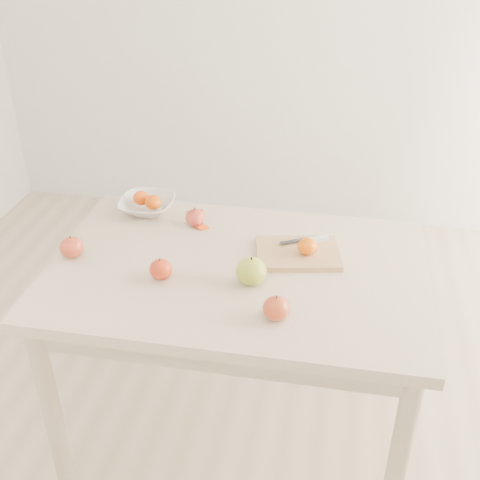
# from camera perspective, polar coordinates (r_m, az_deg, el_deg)

# --- Properties ---
(ground) EXTENTS (3.50, 3.50, 0.00)m
(ground) POSITION_cam_1_polar(r_m,az_deg,el_deg) (2.41, -0.23, -17.53)
(ground) COLOR #C6B293
(ground) RESTS_ON ground
(table) EXTENTS (1.20, 0.80, 0.75)m
(table) POSITION_cam_1_polar(r_m,az_deg,el_deg) (1.97, -0.27, -4.94)
(table) COLOR beige
(table) RESTS_ON ground
(cutting_board) EXTENTS (0.30, 0.25, 0.02)m
(cutting_board) POSITION_cam_1_polar(r_m,az_deg,el_deg) (1.97, 5.51, -1.26)
(cutting_board) COLOR tan
(cutting_board) RESTS_ON table
(board_tangerine) EXTENTS (0.06, 0.06, 0.05)m
(board_tangerine) POSITION_cam_1_polar(r_m,az_deg,el_deg) (1.95, 6.41, -0.60)
(board_tangerine) COLOR #CC6407
(board_tangerine) RESTS_ON cutting_board
(fruit_bowl) EXTENTS (0.20, 0.20, 0.05)m
(fruit_bowl) POSITION_cam_1_polar(r_m,az_deg,el_deg) (2.25, -8.80, 3.29)
(fruit_bowl) COLOR white
(fruit_bowl) RESTS_ON table
(bowl_tangerine_near) EXTENTS (0.06, 0.06, 0.05)m
(bowl_tangerine_near) POSITION_cam_1_polar(r_m,az_deg,el_deg) (2.26, -9.37, 3.96)
(bowl_tangerine_near) COLOR #D54207
(bowl_tangerine_near) RESTS_ON fruit_bowl
(bowl_tangerine_far) EXTENTS (0.06, 0.06, 0.05)m
(bowl_tangerine_far) POSITION_cam_1_polar(r_m,az_deg,el_deg) (2.22, -8.23, 3.57)
(bowl_tangerine_far) COLOR #DB4207
(bowl_tangerine_far) RESTS_ON fruit_bowl
(orange_peel_a) EXTENTS (0.07, 0.07, 0.01)m
(orange_peel_a) POSITION_cam_1_polar(r_m,az_deg,el_deg) (2.21, -4.22, 2.36)
(orange_peel_a) COLOR #C4470D
(orange_peel_a) RESTS_ON table
(orange_peel_b) EXTENTS (0.06, 0.05, 0.01)m
(orange_peel_b) POSITION_cam_1_polar(r_m,az_deg,el_deg) (2.13, -3.67, 1.21)
(orange_peel_b) COLOR #DA4A0F
(orange_peel_b) RESTS_ON table
(paring_knife) EXTENTS (0.16, 0.08, 0.01)m
(paring_knife) POSITION_cam_1_polar(r_m,az_deg,el_deg) (2.02, 7.04, 0.05)
(paring_knife) COLOR white
(paring_knife) RESTS_ON cutting_board
(apple_green) EXTENTS (0.09, 0.09, 0.08)m
(apple_green) POSITION_cam_1_polar(r_m,az_deg,el_deg) (1.82, 1.08, -2.98)
(apple_green) COLOR olive
(apple_green) RESTS_ON table
(apple_red_d) EXTENTS (0.08, 0.08, 0.07)m
(apple_red_d) POSITION_cam_1_polar(r_m,az_deg,el_deg) (2.02, -15.66, -0.65)
(apple_red_d) COLOR maroon
(apple_red_d) RESTS_ON table
(apple_red_b) EXTENTS (0.07, 0.07, 0.06)m
(apple_red_b) POSITION_cam_1_polar(r_m,az_deg,el_deg) (1.86, -7.52, -2.76)
(apple_red_b) COLOR #A2040E
(apple_red_b) RESTS_ON table
(apple_red_a) EXTENTS (0.07, 0.07, 0.06)m
(apple_red_a) POSITION_cam_1_polar(r_m,az_deg,el_deg) (2.13, -4.30, 2.15)
(apple_red_a) COLOR maroon
(apple_red_a) RESTS_ON table
(apple_red_e) EXTENTS (0.08, 0.08, 0.07)m
(apple_red_e) POSITION_cam_1_polar(r_m,az_deg,el_deg) (1.69, 3.45, -6.46)
(apple_red_e) COLOR maroon
(apple_red_e) RESTS_ON table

